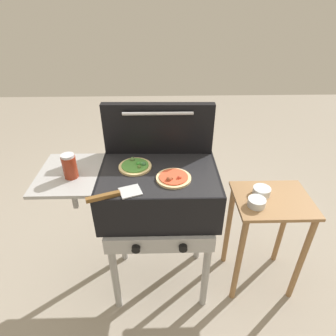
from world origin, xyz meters
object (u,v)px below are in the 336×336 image
object	(u,v)px
sauce_jar	(70,166)
grill	(157,193)
spatula	(115,194)
topping_bowl_far	(262,191)
topping_bowl_near	(257,203)
pizza_pepperoni	(174,178)
prep_table	(267,223)
pizza_veggie	(136,166)

from	to	relation	value
sauce_jar	grill	bearing A→B (deg)	4.73
grill	spatula	bearing A→B (deg)	-133.74
sauce_jar	topping_bowl_far	bearing A→B (deg)	4.51
sauce_jar	topping_bowl_near	world-z (taller)	sauce_jar
pizza_pepperoni	prep_table	distance (m)	0.71
grill	spatula	size ratio (longest dim) A/B	3.64
pizza_veggie	prep_table	distance (m)	0.88
prep_table	pizza_pepperoni	bearing A→B (deg)	-172.38
sauce_jar	spatula	distance (m)	0.30
prep_table	topping_bowl_far	world-z (taller)	topping_bowl_far
grill	topping_bowl_near	xyz separation A→B (m)	(0.56, -0.06, -0.03)
sauce_jar	prep_table	distance (m)	1.20
grill	prep_table	world-z (taller)	grill
pizza_pepperoni	sauce_jar	xyz separation A→B (m)	(-0.53, 0.04, 0.06)
pizza_veggie	topping_bowl_far	bearing A→B (deg)	0.02
pizza_pepperoni	pizza_veggie	distance (m)	0.24
pizza_pepperoni	sauce_jar	size ratio (longest dim) A/B	1.37
spatula	pizza_veggie	bearing A→B (deg)	71.86
pizza_pepperoni	spatula	distance (m)	0.31
spatula	topping_bowl_far	xyz separation A→B (m)	(0.81, 0.25, -0.19)
pizza_veggie	spatula	size ratio (longest dim) A/B	0.68
grill	prep_table	distance (m)	0.72
pizza_pepperoni	spatula	size ratio (longest dim) A/B	0.69
spatula	pizza_pepperoni	bearing A→B (deg)	24.34
grill	sauce_jar	size ratio (longest dim) A/B	7.29
pizza_pepperoni	grill	bearing A→B (deg)	140.89
topping_bowl_near	pizza_pepperoni	bearing A→B (deg)	-177.75
pizza_veggie	sauce_jar	distance (m)	0.34
sauce_jar	topping_bowl_near	size ratio (longest dim) A/B	1.32
topping_bowl_near	topping_bowl_far	world-z (taller)	same
grill	pizza_pepperoni	xyz separation A→B (m)	(0.09, -0.07, 0.15)
pizza_veggie	prep_table	xyz separation A→B (m)	(0.79, -0.04, -0.40)
spatula	topping_bowl_far	bearing A→B (deg)	17.13
pizza_veggie	prep_table	bearing A→B (deg)	-3.07
spatula	topping_bowl_near	xyz separation A→B (m)	(0.75, 0.15, -0.19)
prep_table	spatula	bearing A→B (deg)	-166.61
spatula	topping_bowl_near	distance (m)	0.79
pizza_veggie	sauce_jar	size ratio (longest dim) A/B	1.36
grill	topping_bowl_near	world-z (taller)	grill
sauce_jar	topping_bowl_far	size ratio (longest dim) A/B	1.28
grill	spatula	xyz separation A→B (m)	(-0.19, -0.20, 0.15)
pizza_pepperoni	pizza_veggie	size ratio (longest dim) A/B	1.01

